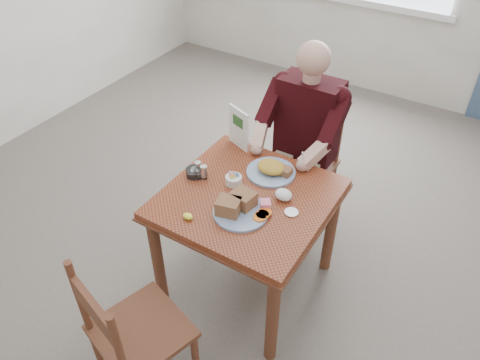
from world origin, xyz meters
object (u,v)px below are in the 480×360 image
Objects in this scene: chair_far at (305,162)px; near_plate at (240,207)px; far_plate at (272,170)px; table at (248,210)px; chair_near at (132,335)px; diner at (303,128)px.

chair_far is 0.99m from near_plate.
chair_far reaches higher than far_plate.
near_plate is at bearing -88.18° from far_plate.
near_plate is at bearing -76.95° from table.
chair_near is 0.69× the size of diner.
chair_near reaches higher than table.
table is 2.98× the size of far_plate.
near_plate is (0.14, 0.76, 0.31)m from chair_near.
far_plate is at bearing 83.92° from chair_near.
diner reaches higher than chair_near.
diner is at bearing 92.21° from near_plate.
chair_near is 3.08× the size of far_plate.
far_plate is (0.02, 0.25, 0.14)m from table.
near_plate is (0.03, -0.14, 0.15)m from table.
table is at bearing -90.00° from diner.
chair_near is 2.89× the size of near_plate.
diner reaches higher than far_plate.
near_plate reaches higher than table.
table is 2.80× the size of near_plate.
far_plate is at bearing 85.27° from table.
table is 0.93m from chair_near.
near_plate reaches higher than far_plate.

